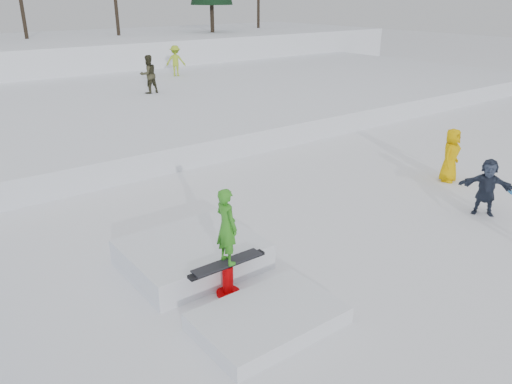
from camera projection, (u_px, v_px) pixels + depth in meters
ground at (297, 280)px, 9.76m from camera, size 120.00×120.00×0.00m
snow_midrise at (50, 114)px, 21.45m from camera, size 50.00×18.00×0.80m
walker_olive at (148, 74)px, 23.36m from camera, size 0.93×0.77×1.76m
walker_ygreen at (176, 61)px, 28.29m from camera, size 1.25×1.16×1.70m
spectator_yellow at (451, 155)px, 14.64m from camera, size 0.88×0.68×1.59m
spectator_dark at (487, 187)px, 12.43m from camera, size 1.08×1.37×1.46m
jib_rail_feature at (211, 267)px, 9.62m from camera, size 2.60×4.40×2.11m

